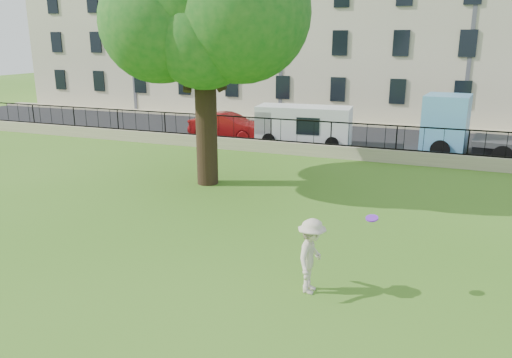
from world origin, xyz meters
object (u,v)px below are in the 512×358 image
at_px(red_sedan, 228,126).
at_px(blue_truck, 501,129).
at_px(frisbee, 372,218).
at_px(white_van, 304,126).
at_px(man, 311,256).

relative_size(red_sedan, blue_truck, 0.64).
bearing_deg(red_sedan, frisbee, -143.09).
bearing_deg(frisbee, white_van, 110.68).
relative_size(red_sedan, white_van, 0.90).
xyz_separation_m(red_sedan, blue_truck, (13.84, 0.00, 0.72)).
bearing_deg(white_van, red_sedan, 175.91).
height_order(man, red_sedan, man).
relative_size(man, white_van, 0.35).
xyz_separation_m(man, red_sedan, (-8.89, 15.50, -0.13)).
bearing_deg(frisbee, blue_truck, 76.06).
height_order(man, blue_truck, blue_truck).
height_order(frisbee, red_sedan, frisbee).
xyz_separation_m(red_sedan, white_van, (4.39, 0.00, 0.30)).
height_order(man, frisbee, frisbee).
height_order(frisbee, blue_truck, blue_truck).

